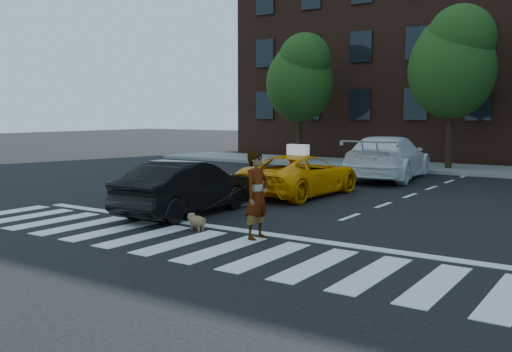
# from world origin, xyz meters

# --- Properties ---
(ground) EXTENTS (120.00, 120.00, 0.00)m
(ground) POSITION_xyz_m (0.00, 0.00, 0.00)
(ground) COLOR black
(ground) RESTS_ON ground
(crosswalk) EXTENTS (13.00, 2.40, 0.01)m
(crosswalk) POSITION_xyz_m (0.00, 0.00, 0.01)
(crosswalk) COLOR silver
(crosswalk) RESTS_ON ground
(stop_line) EXTENTS (12.00, 0.30, 0.01)m
(stop_line) POSITION_xyz_m (0.00, 1.60, 0.01)
(stop_line) COLOR silver
(stop_line) RESTS_ON ground
(sidewalk_far) EXTENTS (30.00, 4.00, 0.15)m
(sidewalk_far) POSITION_xyz_m (0.00, 17.50, 0.07)
(sidewalk_far) COLOR slate
(sidewalk_far) RESTS_ON ground
(building) EXTENTS (26.00, 10.00, 12.00)m
(building) POSITION_xyz_m (0.00, 25.00, 6.00)
(building) COLOR #482519
(building) RESTS_ON ground
(tree_left) EXTENTS (3.39, 3.38, 6.50)m
(tree_left) POSITION_xyz_m (-6.97, 17.00, 4.44)
(tree_left) COLOR black
(tree_left) RESTS_ON ground
(tree_mid) EXTENTS (3.69, 3.69, 7.10)m
(tree_mid) POSITION_xyz_m (0.53, 17.00, 4.85)
(tree_mid) COLOR black
(tree_mid) RESTS_ON ground
(taxi) EXTENTS (2.30, 4.65, 1.27)m
(taxi) POSITION_xyz_m (-1.25, 7.00, 0.63)
(taxi) COLOR #FF9E05
(taxi) RESTS_ON ground
(black_sedan) EXTENTS (1.57, 4.17, 1.36)m
(black_sedan) POSITION_xyz_m (-2.00, 2.50, 0.68)
(black_sedan) COLOR black
(black_sedan) RESTS_ON ground
(white_suv) EXTENTS (2.99, 5.99, 1.67)m
(white_suv) POSITION_xyz_m (-0.59, 12.66, 0.84)
(white_suv) COLOR white
(white_suv) RESTS_ON ground
(woman) EXTENTS (0.46, 0.67, 1.79)m
(woman) POSITION_xyz_m (1.07, 1.10, 0.89)
(woman) COLOR #999999
(woman) RESTS_ON ground
(dog) EXTENTS (0.62, 0.34, 0.35)m
(dog) POSITION_xyz_m (-0.55, 1.11, 0.21)
(dog) COLOR olive
(dog) RESTS_ON ground
(taxi_sign) EXTENTS (0.66, 0.31, 0.32)m
(taxi_sign) POSITION_xyz_m (-1.25, 6.80, 1.43)
(taxi_sign) COLOR white
(taxi_sign) RESTS_ON taxi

